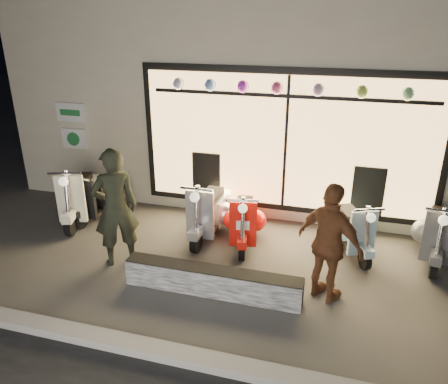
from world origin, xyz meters
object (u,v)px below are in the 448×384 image
(scooter_silver, at_px, (211,210))
(woman, at_px, (330,244))
(graffiti_barrier, at_px, (212,281))
(man, at_px, (115,208))
(scooter_red, at_px, (244,218))

(scooter_silver, bearing_deg, woman, -33.68)
(scooter_silver, bearing_deg, graffiti_barrier, -70.98)
(man, bearing_deg, woman, 140.38)
(graffiti_barrier, bearing_deg, scooter_silver, 108.10)
(scooter_silver, distance_m, woman, 2.64)
(scooter_silver, xyz_separation_m, woman, (2.15, -1.48, 0.42))
(graffiti_barrier, xyz_separation_m, scooter_silver, (-0.59, 1.82, 0.23))
(man, bearing_deg, graffiti_barrier, 128.01)
(scooter_red, bearing_deg, woman, -53.18)
(graffiti_barrier, bearing_deg, man, 166.37)
(scooter_silver, xyz_separation_m, man, (-1.08, -1.41, 0.52))
(graffiti_barrier, relative_size, woman, 1.49)
(scooter_red, height_order, man, man)
(woman, bearing_deg, man, 29.98)
(scooter_red, bearing_deg, graffiti_barrier, -102.51)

